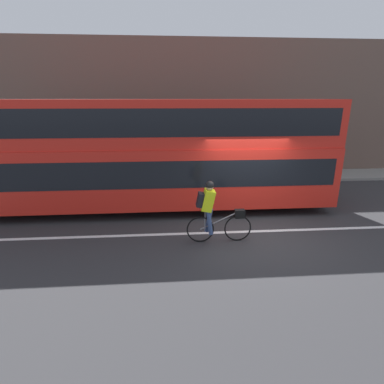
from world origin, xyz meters
TOP-DOWN VIEW (x-y plane):
  - ground_plane at (0.00, 0.00)m, footprint 80.00×80.00m
  - road_center_line at (0.00, -0.12)m, footprint 50.00×0.14m
  - sidewalk_curb at (0.00, 5.87)m, footprint 60.00×1.87m
  - building_facade at (0.00, 6.96)m, footprint 60.00×0.30m
  - bus at (-2.83, 2.06)m, footprint 11.68×2.44m
  - cyclist_on_bike at (-1.23, -0.65)m, footprint 1.72×0.32m
  - street_sign_post at (5.79, 5.77)m, footprint 0.36×0.09m

SIDE VIEW (x-z plane):
  - ground_plane at x=0.00m, z-range 0.00..0.00m
  - road_center_line at x=0.00m, z-range 0.00..0.01m
  - sidewalk_curb at x=0.00m, z-range 0.00..0.12m
  - cyclist_on_bike at x=-1.23m, z-range 0.06..1.73m
  - street_sign_post at x=5.79m, z-range 0.27..2.78m
  - bus at x=-2.83m, z-range 0.21..3.82m
  - building_facade at x=0.00m, z-range 0.00..6.27m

